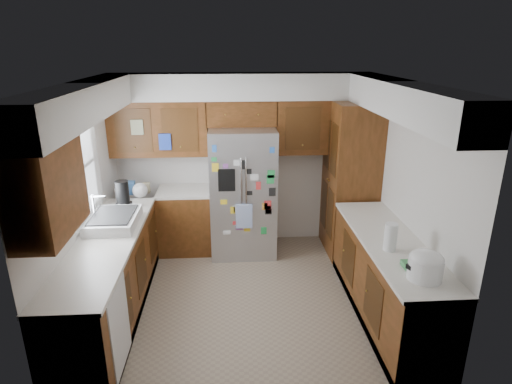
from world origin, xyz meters
TOP-DOWN VIEW (x-y plane):
  - floor at (0.00, 0.00)m, footprint 3.60×3.60m
  - room_shell at (-0.11, 0.36)m, footprint 3.64×3.24m
  - left_counter_run at (-1.36, 0.03)m, footprint 1.36×3.20m
  - right_counter_run at (1.50, -0.47)m, footprint 0.63×2.25m
  - pantry at (1.50, 1.15)m, footprint 0.60×0.90m
  - fridge at (-0.00, 1.20)m, footprint 0.90×0.79m
  - bridge_cabinet at (0.00, 1.43)m, footprint 0.96×0.34m
  - fridge_top_items at (-0.02, 1.39)m, footprint 0.76×0.29m
  - sink_assembly at (-1.50, 0.10)m, footprint 0.52×0.70m
  - left_counter_clutter at (-1.47, 0.83)m, footprint 0.38×0.82m
  - rice_cooker at (1.50, -1.26)m, footprint 0.31×0.30m
  - paper_towel at (1.39, -0.70)m, footprint 0.13×0.13m

SIDE VIEW (x-z plane):
  - floor at x=0.00m, z-range 0.00..0.00m
  - right_counter_run at x=1.50m, z-range -0.04..0.88m
  - left_counter_run at x=-1.36m, z-range -0.03..0.89m
  - fridge at x=0.00m, z-range 0.00..1.80m
  - sink_assembly at x=-1.50m, z-range 0.80..1.17m
  - left_counter_clutter at x=-1.47m, z-range 0.86..1.24m
  - rice_cooker at x=1.50m, z-range 0.93..1.19m
  - paper_towel at x=1.39m, z-range 0.92..1.20m
  - pantry at x=1.50m, z-range 0.00..2.15m
  - room_shell at x=-0.11m, z-range 0.56..3.08m
  - bridge_cabinet at x=0.00m, z-range 1.80..2.15m
  - fridge_top_items at x=-0.02m, z-range 2.14..2.41m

